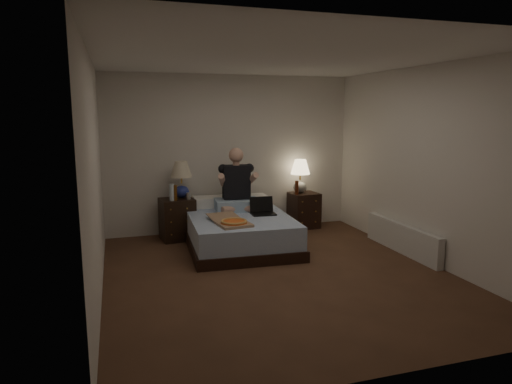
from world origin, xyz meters
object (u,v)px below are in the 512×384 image
object	(u,v)px
bed	(239,231)
laptop	(263,206)
nightstand_right	(304,210)
lamp_right	(300,176)
person	(237,179)
water_bottle	(172,192)
beer_bottle_left	(175,193)
beer_bottle_right	(297,188)
pizza_box	(234,222)
lamp_left	(181,180)
radiator	(402,238)
soda_can	(188,196)
nightstand_left	(177,219)

from	to	relation	value
bed	laptop	distance (m)	0.50
bed	nightstand_right	size ratio (longest dim) A/B	3.17
lamp_right	person	xyz separation A→B (m)	(-1.20, -0.43, 0.06)
bed	water_bottle	size ratio (longest dim) A/B	7.41
bed	laptop	xyz separation A→B (m)	(0.35, -0.08, 0.35)
laptop	beer_bottle_left	bearing A→B (deg)	156.46
bed	beer_bottle_right	distance (m)	1.42
bed	pizza_box	xyz separation A→B (m)	(-0.22, -0.57, 0.27)
beer_bottle_right	person	size ratio (longest dim) A/B	0.25
lamp_left	beer_bottle_left	size ratio (longest dim) A/B	2.43
lamp_left	lamp_right	size ratio (longest dim) A/B	1.00
water_bottle	beer_bottle_right	size ratio (longest dim) A/B	1.09
radiator	nightstand_right	bearing A→B (deg)	113.54
lamp_right	pizza_box	world-z (taller)	lamp_right
beer_bottle_left	person	bearing A→B (deg)	-10.63
beer_bottle_left	soda_can	bearing A→B (deg)	8.00
beer_bottle_left	lamp_right	bearing A→B (deg)	7.16
lamp_right	person	size ratio (longest dim) A/B	0.60
water_bottle	person	world-z (taller)	person
nightstand_right	laptop	bearing A→B (deg)	-145.01
bed	nightstand_right	bearing A→B (deg)	32.58
water_bottle	person	size ratio (longest dim) A/B	0.27
water_bottle	beer_bottle_right	xyz separation A→B (m)	(2.04, 0.15, -0.05)
beer_bottle_left	radiator	bearing A→B (deg)	-26.61
bed	nightstand_right	xyz separation A→B (m)	(1.34, 0.76, 0.06)
nightstand_left	person	xyz separation A→B (m)	(0.86, -0.29, 0.61)
radiator	water_bottle	bearing A→B (deg)	153.89
nightstand_left	beer_bottle_left	xyz separation A→B (m)	(-0.04, -0.12, 0.43)
nightstand_left	nightstand_right	bearing A→B (deg)	-3.86
nightstand_right	person	xyz separation A→B (m)	(-1.27, -0.41, 0.64)
nightstand_right	person	size ratio (longest dim) A/B	0.63
lamp_left	water_bottle	bearing A→B (deg)	-133.43
bed	lamp_right	xyz separation A→B (m)	(1.27, 0.79, 0.63)
nightstand_right	beer_bottle_left	distance (m)	2.23
nightstand_right	soda_can	world-z (taller)	soda_can
lamp_right	laptop	distance (m)	1.29
lamp_left	beer_bottle_left	distance (m)	0.27
soda_can	laptop	bearing A→B (deg)	-32.68
nightstand_right	lamp_left	xyz separation A→B (m)	(-2.04, -0.07, 0.62)
nightstand_right	beer_bottle_left	size ratio (longest dim) A/B	2.54
nightstand_right	radiator	size ratio (longest dim) A/B	0.37
nightstand_left	lamp_left	xyz separation A→B (m)	(0.09, 0.06, 0.59)
pizza_box	soda_can	bearing A→B (deg)	102.83
beer_bottle_left	radiator	world-z (taller)	beer_bottle_left
nightstand_right	water_bottle	distance (m)	2.28
nightstand_left	lamp_right	world-z (taller)	lamp_right
bed	nightstand_left	distance (m)	1.02
nightstand_left	beer_bottle_right	size ratio (longest dim) A/B	2.73
bed	beer_bottle_left	distance (m)	1.10
soda_can	nightstand_left	bearing A→B (deg)	151.11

